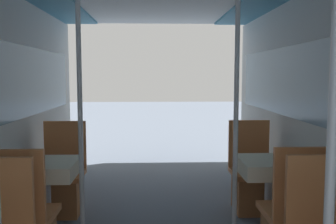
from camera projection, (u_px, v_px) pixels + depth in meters
The scene contains 7 objects.
dining_table_left_1 at pixel (45, 173), 3.39m from camera, with size 0.57×0.57×0.71m.
chair_left_far_1 at pixel (62, 187), 4.03m from camera, with size 0.46×0.46×0.98m.
support_pole_left_1 at pixel (80, 115), 3.35m from camera, with size 0.04×0.04×2.26m.
support_pole_right_0 at pixel (331, 160), 1.58m from camera, with size 0.04×0.04×2.26m.
dining_table_right_1 at pixel (270, 171), 3.47m from camera, with size 0.57×0.57×0.71m.
chair_right_far_1 at pixel (252, 185), 4.11m from camera, with size 0.46×0.46×0.98m.
support_pole_right_1 at pixel (236, 115), 3.41m from camera, with size 0.04×0.04×2.26m.
Camera 1 is at (-0.05, -0.82, 1.49)m, focal length 40.00 mm.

